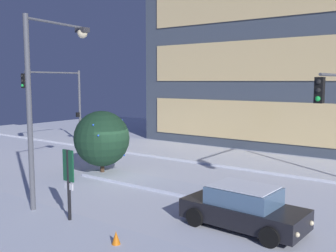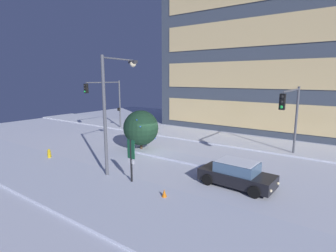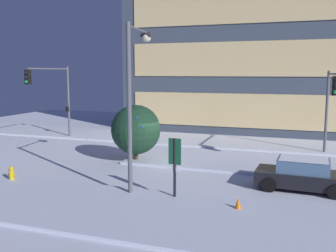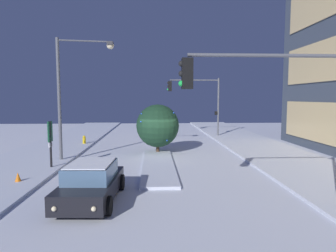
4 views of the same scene
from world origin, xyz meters
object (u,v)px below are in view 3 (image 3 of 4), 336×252
at_px(decorated_tree_median, 136,130).
at_px(parking_info_sign, 175,161).
at_px(car_near, 303,175).
at_px(fire_hydrant, 12,174).
at_px(traffic_light_corner_far_left, 53,90).
at_px(street_lamp_arched, 135,83).
at_px(traffic_light_corner_far_right, 330,97).
at_px(construction_cone, 238,205).

bearing_deg(decorated_tree_median, parking_info_sign, -53.36).
xyz_separation_m(car_near, fire_hydrant, (-13.64, -3.39, -0.32)).
distance_m(traffic_light_corner_far_left, fire_hydrant, 11.85).
distance_m(street_lamp_arched, parking_info_sign, 3.99).
height_order(car_near, decorated_tree_median, decorated_tree_median).
bearing_deg(traffic_light_corner_far_right, parking_info_sign, -34.31).
height_order(traffic_light_corner_far_left, decorated_tree_median, traffic_light_corner_far_left).
relative_size(traffic_light_corner_far_left, street_lamp_arched, 0.78).
height_order(car_near, traffic_light_corner_far_right, traffic_light_corner_far_right).
distance_m(fire_hydrant, decorated_tree_median, 7.46).
height_order(traffic_light_corner_far_right, traffic_light_corner_far_left, traffic_light_corner_far_left).
bearing_deg(traffic_light_corner_far_left, traffic_light_corner_far_right, 88.86).
relative_size(street_lamp_arched, decorated_tree_median, 2.16).
height_order(traffic_light_corner_far_right, decorated_tree_median, traffic_light_corner_far_right).
height_order(traffic_light_corner_far_right, construction_cone, traffic_light_corner_far_right).
bearing_deg(construction_cone, decorated_tree_median, 137.99).
xyz_separation_m(traffic_light_corner_far_left, decorated_tree_median, (8.80, -4.15, -2.11)).
xyz_separation_m(traffic_light_corner_far_right, street_lamp_arched, (-8.77, -8.81, 0.99)).
bearing_deg(car_near, fire_hydrant, -163.05).
bearing_deg(traffic_light_corner_far_left, construction_cone, 56.38).
distance_m(traffic_light_corner_far_right, street_lamp_arched, 12.47).
relative_size(street_lamp_arched, parking_info_sign, 2.82).
relative_size(traffic_light_corner_far_left, decorated_tree_median, 1.69).
xyz_separation_m(car_near, construction_cone, (-2.39, -3.80, -0.44)).
relative_size(fire_hydrant, construction_cone, 1.47).
bearing_deg(car_near, construction_cone, -119.17).
height_order(car_near, street_lamp_arched, street_lamp_arched).
height_order(street_lamp_arched, fire_hydrant, street_lamp_arched).
relative_size(traffic_light_corner_far_right, construction_cone, 10.50).
relative_size(fire_hydrant, decorated_tree_median, 0.23).
relative_size(traffic_light_corner_far_left, fire_hydrant, 7.25).
bearing_deg(parking_info_sign, car_near, -54.63).
distance_m(traffic_light_corner_far_right, decorated_tree_median, 11.79).
height_order(fire_hydrant, decorated_tree_median, decorated_tree_median).
xyz_separation_m(traffic_light_corner_far_right, parking_info_sign, (-6.60, -9.68, -2.26)).
height_order(car_near, parking_info_sign, parking_info_sign).
bearing_deg(parking_info_sign, construction_cone, -98.03).
distance_m(traffic_light_corner_far_right, fire_hydrant, 18.33).
bearing_deg(construction_cone, street_lamp_arched, 163.98).
distance_m(car_near, construction_cone, 4.52).
relative_size(car_near, fire_hydrant, 5.41).
xyz_separation_m(traffic_light_corner_far_left, construction_cone, (15.98, -10.62, -3.81)).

